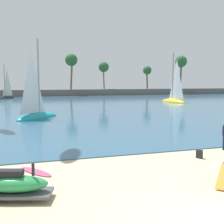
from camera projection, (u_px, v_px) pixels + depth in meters
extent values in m
plane|color=beige|center=(215.00, 224.00, 8.27)|extent=(260.00, 260.00, 0.00)
cube|color=#33607F|center=(43.00, 99.00, 67.38)|extent=(220.00, 108.73, 0.06)
cube|color=#605B54|center=(39.00, 93.00, 80.91)|extent=(118.90, 6.00, 1.80)
cylinder|color=brown|center=(147.00, 79.00, 91.51)|extent=(0.78, 0.56, 5.73)
sphere|color=#285B2D|center=(147.00, 70.00, 91.22)|extent=(2.68, 2.68, 2.68)
cylinder|color=brown|center=(104.00, 78.00, 87.54)|extent=(0.66, 0.38, 6.53)
sphere|color=#285B2D|center=(104.00, 67.00, 87.20)|extent=(3.07, 3.07, 3.07)
cylinder|color=brown|center=(181.00, 75.00, 92.64)|extent=(0.96, 0.72, 8.55)
sphere|color=#285B2D|center=(181.00, 61.00, 92.20)|extent=(3.67, 3.67, 3.67)
cylinder|color=brown|center=(72.00, 75.00, 81.87)|extent=(0.89, 0.63, 8.24)
sphere|color=#285B2D|center=(71.00, 60.00, 81.44)|extent=(3.45, 3.45, 3.45)
cube|color=#4C4C51|center=(13.00, 193.00, 9.97)|extent=(2.78, 1.73, 0.10)
cylinder|color=black|center=(3.00, 189.00, 10.53)|extent=(0.34, 0.19, 0.32)
ellipsoid|color=green|center=(13.00, 184.00, 9.94)|extent=(2.54, 1.51, 0.56)
cube|color=black|center=(7.00, 173.00, 9.90)|extent=(1.16, 0.67, 0.20)
cylinder|color=black|center=(33.00, 169.00, 9.89)|extent=(0.10, 0.10, 0.44)
cylinder|color=#141E33|center=(224.00, 143.00, 17.19)|extent=(0.15, 0.15, 0.86)
cylinder|color=#141E33|center=(224.00, 132.00, 17.02)|extent=(0.09, 0.09, 0.50)
cube|color=#232328|center=(199.00, 154.00, 15.36)|extent=(0.31, 0.36, 0.44)
cube|color=#232328|center=(201.00, 156.00, 15.45)|extent=(0.17, 0.23, 0.20)
ellipsoid|color=#E04C7F|center=(36.00, 172.00, 12.98)|extent=(1.58, 2.05, 0.08)
ellipsoid|color=black|center=(6.00, 98.00, 68.71)|extent=(4.77, 5.87, 1.18)
cylinder|color=gray|center=(4.00, 80.00, 67.99)|extent=(0.18, 0.18, 7.36)
pyramid|color=silver|center=(7.00, 83.00, 69.00)|extent=(1.63, 2.29, 6.26)
ellipsoid|color=yellow|center=(173.00, 102.00, 56.34)|extent=(2.93, 7.18, 1.39)
cylinder|color=gray|center=(173.00, 76.00, 56.13)|extent=(0.21, 0.21, 8.72)
pyramid|color=white|center=(177.00, 79.00, 55.12)|extent=(0.59, 3.14, 7.41)
ellipsoid|color=teal|center=(38.00, 118.00, 31.76)|extent=(5.66, 5.91, 1.26)
cylinder|color=gray|center=(38.00, 76.00, 31.57)|extent=(0.19, 0.19, 7.87)
pyramid|color=white|center=(32.00, 81.00, 30.67)|extent=(2.06, 2.21, 6.69)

